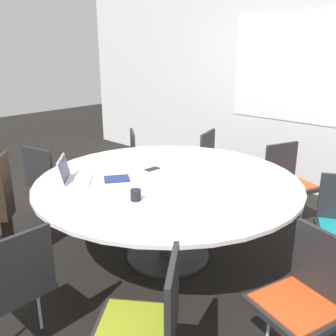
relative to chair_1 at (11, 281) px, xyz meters
name	(u,v)px	position (x,y,z in m)	size (l,w,h in m)	color
ground_plane	(168,255)	(-0.08, 1.45, -0.50)	(16.00, 16.00, 0.00)	black
wall_back	(298,85)	(-0.08, 3.84, 0.85)	(8.00, 0.07, 2.70)	silver
conference_table	(168,189)	(-0.08, 1.45, 0.15)	(2.25, 2.25, 0.74)	#333333
chair_1	(11,281)	(0.00, 0.00, 0.00)	(0.42, 0.44, 0.85)	#262628
chair_2	(147,320)	(0.83, 0.32, 0.00)	(0.60, 0.60, 0.85)	#262628
chair_3	(305,293)	(1.33, 1.08, 0.00)	(0.55, 0.53, 0.85)	#262628
chair_5	(288,178)	(0.37, 2.83, 0.00)	(0.55, 0.56, 0.85)	#262628
chair_6	(217,161)	(-0.54, 2.83, 0.00)	(0.53, 0.54, 0.85)	#262628
chair_7	(143,158)	(-1.27, 2.28, 0.00)	(0.60, 0.60, 0.85)	#262628
chair_8	(49,177)	(-1.49, 1.12, 0.00)	(0.51, 0.49, 0.85)	#262628
laptop	(72,176)	(-0.61, 0.85, 0.29)	(0.40, 0.39, 0.21)	silver
spiral_notebook	(117,179)	(-0.38, 1.14, 0.25)	(0.24, 0.26, 0.02)	navy
coffee_cup	(136,195)	(0.06, 0.95, 0.28)	(0.08, 0.08, 0.08)	black
cell_phone	(152,169)	(-0.36, 1.54, 0.24)	(0.08, 0.14, 0.01)	black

